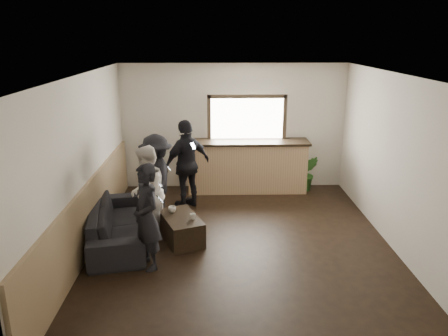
{
  "coord_description": "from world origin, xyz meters",
  "views": [
    {
      "loc": [
        -0.43,
        -6.63,
        3.38
      ],
      "look_at": [
        -0.27,
        0.4,
        1.23
      ],
      "focal_mm": 35.0,
      "sensor_mm": 36.0,
      "label": 1
    }
  ],
  "objects_px": {
    "cup_a": "(172,209)",
    "cup_b": "(193,216)",
    "sofa": "(117,223)",
    "person_d": "(187,164)",
    "bar_counter": "(247,163)",
    "person_b": "(147,193)",
    "potted_plant": "(308,173)",
    "person_a": "(147,217)",
    "coffee_table": "(181,228)",
    "person_c": "(157,178)"
  },
  "relations": [
    {
      "from": "person_b",
      "to": "person_d",
      "type": "distance_m",
      "value": 1.5
    },
    {
      "from": "person_a",
      "to": "person_d",
      "type": "bearing_deg",
      "value": 137.68
    },
    {
      "from": "cup_b",
      "to": "person_c",
      "type": "xyz_separation_m",
      "value": [
        -0.71,
        1.01,
        0.34
      ]
    },
    {
      "from": "cup_b",
      "to": "person_c",
      "type": "height_order",
      "value": "person_c"
    },
    {
      "from": "coffee_table",
      "to": "person_b",
      "type": "distance_m",
      "value": 0.84
    },
    {
      "from": "person_d",
      "to": "bar_counter",
      "type": "bearing_deg",
      "value": 178.35
    },
    {
      "from": "bar_counter",
      "to": "person_a",
      "type": "relative_size",
      "value": 1.66
    },
    {
      "from": "bar_counter",
      "to": "person_a",
      "type": "distance_m",
      "value": 3.8
    },
    {
      "from": "bar_counter",
      "to": "cup_b",
      "type": "bearing_deg",
      "value": -112.81
    },
    {
      "from": "sofa",
      "to": "cup_b",
      "type": "height_order",
      "value": "sofa"
    },
    {
      "from": "cup_b",
      "to": "person_a",
      "type": "bearing_deg",
      "value": -129.3
    },
    {
      "from": "person_b",
      "to": "sofa",
      "type": "bearing_deg",
      "value": -67.41
    },
    {
      "from": "potted_plant",
      "to": "person_a",
      "type": "relative_size",
      "value": 0.5
    },
    {
      "from": "coffee_table",
      "to": "person_d",
      "type": "relative_size",
      "value": 0.55
    },
    {
      "from": "sofa",
      "to": "potted_plant",
      "type": "xyz_separation_m",
      "value": [
        3.75,
        2.44,
        0.08
      ]
    },
    {
      "from": "cup_b",
      "to": "person_a",
      "type": "relative_size",
      "value": 0.06
    },
    {
      "from": "bar_counter",
      "to": "person_d",
      "type": "relative_size",
      "value": 1.5
    },
    {
      "from": "potted_plant",
      "to": "person_b",
      "type": "relative_size",
      "value": 0.5
    },
    {
      "from": "cup_b",
      "to": "person_a",
      "type": "xyz_separation_m",
      "value": [
        -0.64,
        -0.78,
        0.33
      ]
    },
    {
      "from": "coffee_table",
      "to": "potted_plant",
      "type": "distance_m",
      "value": 3.63
    },
    {
      "from": "person_a",
      "to": "person_c",
      "type": "relative_size",
      "value": 0.98
    },
    {
      "from": "person_a",
      "to": "person_b",
      "type": "relative_size",
      "value": 1.0
    },
    {
      "from": "potted_plant",
      "to": "cup_b",
      "type": "bearing_deg",
      "value": -133.86
    },
    {
      "from": "bar_counter",
      "to": "cup_b",
      "type": "relative_size",
      "value": 27.83
    },
    {
      "from": "sofa",
      "to": "potted_plant",
      "type": "distance_m",
      "value": 4.48
    },
    {
      "from": "cup_b",
      "to": "potted_plant",
      "type": "bearing_deg",
      "value": 46.14
    },
    {
      "from": "person_c",
      "to": "person_a",
      "type": "bearing_deg",
      "value": -9.63
    },
    {
      "from": "sofa",
      "to": "person_c",
      "type": "relative_size",
      "value": 1.35
    },
    {
      "from": "coffee_table",
      "to": "person_d",
      "type": "bearing_deg",
      "value": 88.79
    },
    {
      "from": "sofa",
      "to": "person_d",
      "type": "xyz_separation_m",
      "value": [
        1.11,
        1.53,
        0.58
      ]
    },
    {
      "from": "coffee_table",
      "to": "person_b",
      "type": "relative_size",
      "value": 0.61
    },
    {
      "from": "person_b",
      "to": "bar_counter",
      "type": "bearing_deg",
      "value": 145.75
    },
    {
      "from": "coffee_table",
      "to": "person_a",
      "type": "height_order",
      "value": "person_a"
    },
    {
      "from": "cup_b",
      "to": "potted_plant",
      "type": "relative_size",
      "value": 0.12
    },
    {
      "from": "sofa",
      "to": "person_b",
      "type": "height_order",
      "value": "person_b"
    },
    {
      "from": "cup_a",
      "to": "cup_b",
      "type": "height_order",
      "value": "cup_a"
    },
    {
      "from": "person_c",
      "to": "cup_a",
      "type": "bearing_deg",
      "value": 13.26
    },
    {
      "from": "cup_a",
      "to": "potted_plant",
      "type": "distance_m",
      "value": 3.62
    },
    {
      "from": "cup_a",
      "to": "cup_b",
      "type": "xyz_separation_m",
      "value": [
        0.37,
        -0.3,
        -0.01
      ]
    },
    {
      "from": "coffee_table",
      "to": "person_a",
      "type": "relative_size",
      "value": 0.6
    },
    {
      "from": "cup_b",
      "to": "person_c",
      "type": "bearing_deg",
      "value": 125.06
    },
    {
      "from": "bar_counter",
      "to": "coffee_table",
      "type": "height_order",
      "value": "bar_counter"
    },
    {
      "from": "cup_a",
      "to": "person_b",
      "type": "relative_size",
      "value": 0.08
    },
    {
      "from": "bar_counter",
      "to": "person_b",
      "type": "xyz_separation_m",
      "value": [
        -1.88,
        -2.33,
        0.17
      ]
    },
    {
      "from": "bar_counter",
      "to": "coffee_table",
      "type": "bearing_deg",
      "value": -117.63
    },
    {
      "from": "coffee_table",
      "to": "person_c",
      "type": "relative_size",
      "value": 0.59
    },
    {
      "from": "bar_counter",
      "to": "sofa",
      "type": "bearing_deg",
      "value": -133.82
    },
    {
      "from": "cup_a",
      "to": "person_a",
      "type": "xyz_separation_m",
      "value": [
        -0.26,
        -1.07,
        0.32
      ]
    },
    {
      "from": "potted_plant",
      "to": "person_a",
      "type": "xyz_separation_m",
      "value": [
        -3.09,
        -3.33,
        0.41
      ]
    },
    {
      "from": "person_a",
      "to": "cup_b",
      "type": "bearing_deg",
      "value": 109.06
    }
  ]
}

